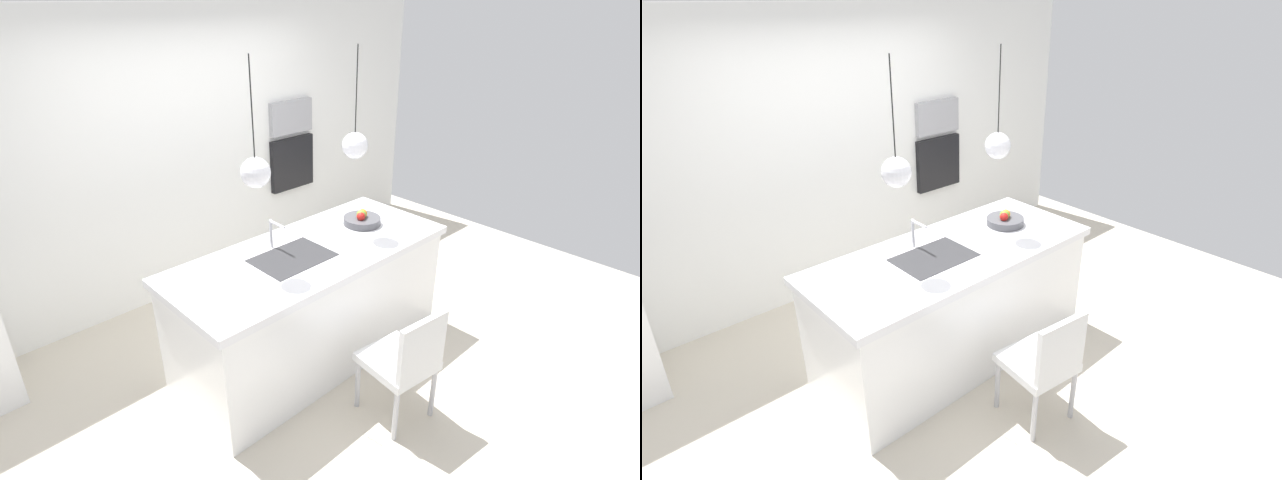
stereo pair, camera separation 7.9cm
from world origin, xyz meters
TOP-DOWN VIEW (x-y plane):
  - floor at (0.00, 0.00)m, footprint 6.60×6.60m
  - back_wall at (0.00, 1.65)m, footprint 6.00×0.10m
  - kitchen_island at (0.00, 0.00)m, footprint 2.19×0.92m
  - sink_basin at (-0.17, 0.00)m, footprint 0.56×0.40m
  - faucet at (-0.17, 0.21)m, footprint 0.02×0.17m
  - fruit_bowl at (0.62, 0.05)m, footprint 0.31×0.31m
  - microwave at (1.18, 1.58)m, footprint 0.54×0.08m
  - oven at (1.18, 1.58)m, footprint 0.56×0.08m
  - chair_near at (-0.02, -0.93)m, footprint 0.46×0.48m
  - pendant_light_left at (-0.45, 0.00)m, footprint 0.19×0.19m
  - pendant_light_right at (0.45, 0.00)m, footprint 0.19×0.19m

SIDE VIEW (x-z plane):
  - floor at x=0.00m, z-range 0.00..0.00m
  - kitchen_island at x=0.00m, z-range 0.00..0.95m
  - chair_near at x=-0.02m, z-range 0.05..0.93m
  - sink_basin at x=-0.17m, z-range 0.93..0.95m
  - fruit_bowl at x=0.62m, z-range 0.92..1.05m
  - oven at x=1.18m, z-range 0.72..1.28m
  - faucet at x=-0.17m, z-range 0.98..1.20m
  - back_wall at x=0.00m, z-range 0.00..2.60m
  - microwave at x=1.18m, z-range 1.33..1.67m
  - pendant_light_left at x=-0.45m, z-range 1.25..2.05m
  - pendant_light_right at x=0.45m, z-range 1.25..2.05m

